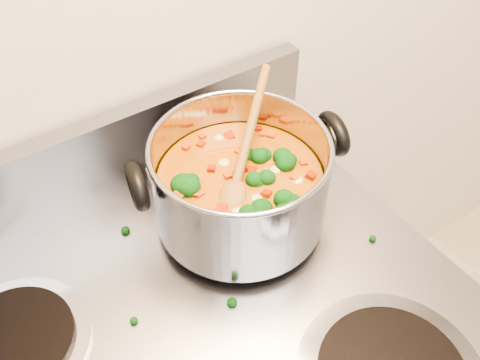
% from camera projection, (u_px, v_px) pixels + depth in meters
% --- Properties ---
extents(stockpot, '(0.32, 0.26, 0.15)m').
position_uv_depth(stockpot, '(240.00, 184.00, 0.77)').
color(stockpot, '#9D9DA5').
rests_on(stockpot, electric_range).
extents(wooden_spoon, '(0.20, 0.18, 0.10)m').
position_uv_depth(wooden_spoon, '(242.00, 162.00, 0.75)').
color(wooden_spoon, brown).
rests_on(wooden_spoon, stockpot).
extents(cooktop_crumbs, '(0.07, 0.32, 0.01)m').
position_uv_depth(cooktop_crumbs, '(286.00, 191.00, 0.87)').
color(cooktop_crumbs, black).
rests_on(cooktop_crumbs, electric_range).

